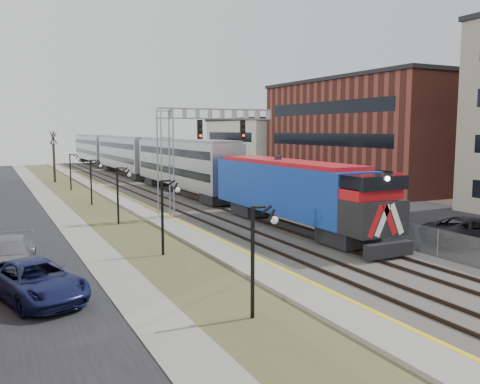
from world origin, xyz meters
TOP-DOWN VIEW (x-y plane):
  - sidewalk at (-7.00, 35.00)m, footprint 2.00×120.00m
  - grass_median at (-4.00, 35.00)m, footprint 4.00×120.00m
  - platform at (-1.00, 35.00)m, footprint 2.00×120.00m
  - ballast_bed at (4.00, 35.00)m, footprint 8.00×120.00m
  - parking_lot at (16.00, 35.00)m, footprint 16.00×120.00m
  - platform_edge at (-0.12, 35.00)m, footprint 0.24×120.00m
  - track_near at (2.00, 35.00)m, footprint 1.58×120.00m
  - track_far at (5.50, 35.00)m, footprint 1.58×120.00m
  - train at (5.50, 56.00)m, footprint 3.00×85.85m
  - signal_gantry at (1.22, 27.99)m, footprint 9.00×1.07m
  - lampposts at (-4.00, 18.29)m, footprint 0.14×62.14m
  - fence at (8.20, 35.00)m, footprint 0.04×120.00m
  - buildings_east at (30.00, 31.18)m, footprint 16.00×76.00m
  - car_lot_c at (12.55, 12.38)m, footprint 6.23×3.65m
  - car_lot_d at (11.03, 22.07)m, footprint 4.93×3.00m
  - car_lot_e at (11.98, 35.37)m, footprint 4.17×2.88m
  - car_lot_f at (11.21, 32.61)m, footprint 4.93×2.99m
  - car_street_a at (-10.57, 13.48)m, footprint 4.06×5.96m
  - car_street_b at (-11.34, 18.24)m, footprint 2.88×5.55m
  - car_lot_g at (12.49, 48.88)m, footprint 4.45×2.74m

SIDE VIEW (x-z plane):
  - parking_lot at x=16.00m, z-range 0.00..0.04m
  - grass_median at x=-4.00m, z-range 0.00..0.06m
  - sidewalk at x=-7.00m, z-range 0.00..0.08m
  - ballast_bed at x=4.00m, z-range 0.00..0.20m
  - platform at x=-1.00m, z-range 0.00..0.24m
  - platform_edge at x=-0.12m, z-range 0.24..0.25m
  - track_near at x=2.00m, z-range 0.20..0.35m
  - track_far at x=5.50m, z-range 0.20..0.35m
  - car_lot_e at x=11.98m, z-range 0.00..1.32m
  - car_lot_d at x=11.03m, z-range 0.00..1.34m
  - car_lot_g at x=12.49m, z-range 0.00..1.41m
  - car_street_a at x=-10.57m, z-range 0.00..1.51m
  - car_lot_f at x=11.21m, z-range 0.00..1.54m
  - car_street_b at x=-11.34m, z-range 0.00..1.54m
  - fence at x=8.20m, z-range 0.00..1.60m
  - car_lot_c at x=12.55m, z-range 0.00..1.63m
  - lampposts at x=-4.00m, z-range 0.00..4.00m
  - train at x=5.50m, z-range 0.26..5.58m
  - signal_gantry at x=1.22m, z-range 1.51..9.66m
  - buildings_east at x=30.00m, z-range -1.19..13.81m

